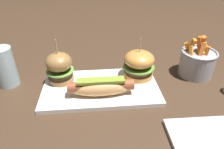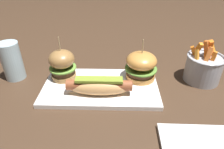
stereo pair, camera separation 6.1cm
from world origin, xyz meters
name	(u,v)px [view 1 (the left image)]	position (x,y,z in m)	size (l,w,h in m)	color
ground_plane	(101,90)	(0.00, 0.00, 0.00)	(3.00, 3.00, 0.00)	#422D1E
platter_main	(101,88)	(0.00, 0.00, 0.01)	(0.35, 0.20, 0.01)	white
hot_dog	(101,87)	(0.00, -0.04, 0.04)	(0.19, 0.05, 0.05)	#E2A564
slider_left	(60,67)	(-0.12, 0.04, 0.06)	(0.09, 0.09, 0.14)	olive
slider_right	(139,64)	(0.13, 0.05, 0.06)	(0.10, 0.10, 0.13)	#CC883D
fries_bucket	(197,62)	(0.33, 0.06, 0.05)	(0.12, 0.12, 0.14)	#A8AAB2
side_plate	(214,148)	(0.24, -0.24, 0.01)	(0.18, 0.18, 0.01)	white
water_glass	(5,67)	(-0.29, 0.06, 0.06)	(0.06, 0.06, 0.13)	silver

